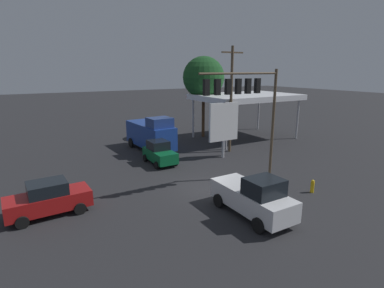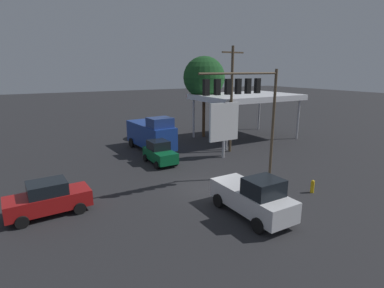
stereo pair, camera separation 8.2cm
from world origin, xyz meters
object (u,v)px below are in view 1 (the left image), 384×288
Objects in this scene: price_sign at (224,123)px; fire_hydrant at (312,186)px; delivery_truck at (151,134)px; utility_pole at (231,98)px; hatchback_crossing at (159,153)px; street_tree at (204,78)px; traffic_signal_assembly at (245,96)px; pickup_parked at (254,197)px; sedan_waiting at (48,199)px.

price_sign is 5.74× the size of fire_hydrant.
delivery_truck is 16.13m from fire_hydrant.
fire_hydrant is (1.42, 11.03, -4.88)m from utility_pole.
utility_pole is at bearing 89.95° from hatchback_crossing.
fire_hydrant is (2.73, 18.17, -6.58)m from street_tree.
traffic_signal_assembly is at bearing 6.14° from delivery_truck.
street_tree is 19.51m from fire_hydrant.
hatchback_crossing is 11.46m from pickup_parked.
hatchback_crossing is 0.85× the size of sedan_waiting.
utility_pole is 14.17m from pickup_parked.
delivery_truck is 1.33× the size of pickup_parked.
sedan_waiting is at bearing -7.23° from traffic_signal_assembly.
utility_pole is 3.09m from price_sign.
hatchback_crossing reaches higher than fire_hydrant.
utility_pole is 11.43× the size of fire_hydrant.
street_tree reaches higher than pickup_parked.
hatchback_crossing is at bearing 1.06° from utility_pole.
sedan_waiting is 16.25m from fire_hydrant.
sedan_waiting is at bearing 19.14° from utility_pole.
sedan_waiting reaches higher than fire_hydrant.
delivery_truck reaches higher than hatchback_crossing.
utility_pole is 2.62× the size of hatchback_crossing.
price_sign is (1.81, 1.42, -2.07)m from utility_pole.
pickup_parked is at bearing 58.82° from traffic_signal_assembly.
street_tree is (-18.12, -12.97, 6.06)m from sedan_waiting.
hatchback_crossing is (5.81, -1.28, -2.30)m from price_sign.
pickup_parked is at bearing 63.00° from price_sign.
utility_pole is (-4.46, -7.40, -0.88)m from traffic_signal_assembly.
hatchback_crossing is (3.16, -7.26, -5.25)m from traffic_signal_assembly.
utility_pole is 1.99× the size of price_sign.
pickup_parked is at bearing 58.90° from utility_pole.
street_tree reaches higher than delivery_truck.
fire_hydrant is (-3.04, 3.63, -5.76)m from traffic_signal_assembly.
utility_pole is 8.63m from delivery_truck.
traffic_signal_assembly is 13.51m from sedan_waiting.
hatchback_crossing is at bearing -60.34° from fire_hydrant.
fire_hydrant is at bearing 129.95° from traffic_signal_assembly.
street_tree reaches higher than fire_hydrant.
street_tree is (-8.30, -18.72, 5.90)m from pickup_parked.
hatchback_crossing is (7.62, 0.14, -4.37)m from utility_pole.
fire_hydrant is at bearing 28.55° from hatchback_crossing.
traffic_signal_assembly is 9.06× the size of fire_hydrant.
pickup_parked is (-0.63, 11.44, 0.16)m from hatchback_crossing.
traffic_signal_assembly is 2.08× the size of hatchback_crossing.
traffic_signal_assembly is at bearing 58.94° from utility_pole.
pickup_parked is at bearing 66.09° from street_tree.
utility_pole is at bearing -141.95° from price_sign.
utility_pole is 18.32m from sedan_waiting.
sedan_waiting is (12.35, -1.57, -5.25)m from traffic_signal_assembly.
delivery_truck is 14.31m from sedan_waiting.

